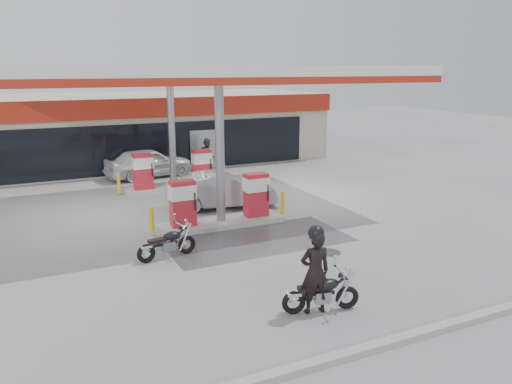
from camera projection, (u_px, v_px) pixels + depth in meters
The scene contains 14 objects.
ground at pixel (244, 242), 16.25m from camera, with size 90.00×90.00×0.00m, color gray.
wet_patch at pixel (257, 240), 16.46m from camera, with size 6.00×3.00×0.00m, color #4C4C4F.
drain_cover at pixel (329, 252), 15.32m from camera, with size 0.70×0.70×0.01m, color #38383A.
kerb at pixel (384, 344), 10.09m from camera, with size 28.00×0.25×0.15m, color gray.
store_building at pixel (135, 128), 29.74m from camera, with size 22.00×8.22×4.00m.
canopy at pixel (191, 74), 19.36m from camera, with size 16.00×10.02×5.51m.
pump_island_near at pixel (221, 206), 17.83m from camera, with size 5.14×1.30×1.78m.
pump_island_far at pixel (173, 175), 23.09m from camera, with size 5.14×1.30×1.78m.
main_motorcycle at pixel (322, 294), 11.54m from camera, with size 1.84×0.83×0.96m.
biker_main at pixel (315, 272), 11.36m from camera, with size 0.72×0.47×1.98m, color black.
parked_motorcycle at pixel (168, 244), 14.80m from camera, with size 1.88×0.72×0.97m.
sedan_white at pixel (149, 163), 25.73m from camera, with size 1.80×4.47×1.52m, color silver.
attendant at pixel (207, 156), 26.61m from camera, with size 0.93×0.72×1.91m, color #4E4E52.
hatchback_silver at pixel (222, 190), 20.13m from camera, with size 1.52×4.36×1.44m, color #9B9DA3.
Camera 1 is at (-6.21, -14.07, 5.51)m, focal length 35.00 mm.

